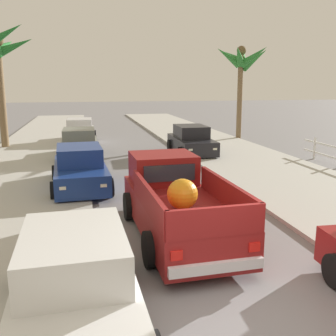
{
  "coord_description": "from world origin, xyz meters",
  "views": [
    {
      "loc": [
        -2.66,
        -4.99,
        3.69
      ],
      "look_at": [
        -0.19,
        6.09,
        1.2
      ],
      "focal_mm": 40.92,
      "sensor_mm": 36.0,
      "label": 1
    }
  ],
  "objects": [
    {
      "name": "car_left_near",
      "position": [
        -2.86,
        20.16,
        0.71
      ],
      "size": [
        2.11,
        4.3,
        1.54
      ],
      "color": "silver",
      "rests_on": "ground"
    },
    {
      "name": "curb_right",
      "position": [
        3.9,
        12.0,
        0.05
      ],
      "size": [
        0.16,
        60.0,
        0.1
      ],
      "primitive_type": "cube",
      "color": "silver",
      "rests_on": "ground"
    },
    {
      "name": "car_right_far",
      "position": [
        -2.88,
        14.56,
        0.71
      ],
      "size": [
        2.04,
        4.27,
        1.54
      ],
      "color": "slate",
      "rests_on": "ground"
    },
    {
      "name": "pickup_truck",
      "position": [
        -0.49,
        3.87,
        0.79
      ],
      "size": [
        2.32,
        5.26,
        1.8
      ],
      "color": "maroon",
      "rests_on": "ground"
    },
    {
      "name": "curb_left",
      "position": [
        -3.9,
        12.0,
        0.05
      ],
      "size": [
        0.16,
        60.0,
        0.1
      ],
      "primitive_type": "cube",
      "color": "silver",
      "rests_on": "ground"
    },
    {
      "name": "sidewalk_right",
      "position": [
        5.08,
        12.0,
        0.06
      ],
      "size": [
        5.18,
        60.0,
        0.12
      ],
      "primitive_type": "cube",
      "color": "#B2AFA8",
      "rests_on": "ground"
    },
    {
      "name": "ground_plane",
      "position": [
        0.0,
        0.0,
        0.0
      ],
      "size": [
        160.0,
        160.0,
        0.0
      ],
      "primitive_type": "plane",
      "color": "slate"
    },
    {
      "name": "sidewalk_left",
      "position": [
        -5.08,
        12.0,
        0.06
      ],
      "size": [
        5.18,
        60.0,
        0.12
      ],
      "primitive_type": "cube",
      "color": "#B2AFA8",
      "rests_on": "ground"
    },
    {
      "name": "car_right_near",
      "position": [
        2.99,
        14.61,
        0.71
      ],
      "size": [
        2.07,
        4.28,
        1.54
      ],
      "color": "black",
      "rests_on": "ground"
    },
    {
      "name": "palm_tree_right_back",
      "position": [
        7.78,
        19.48,
        5.11
      ],
      "size": [
        3.9,
        3.91,
        6.21
      ],
      "color": "brown",
      "rests_on": "ground"
    },
    {
      "name": "car_left_far",
      "position": [
        -2.88,
        0.46,
        0.71
      ],
      "size": [
        2.1,
        4.29,
        1.54
      ],
      "color": "silver",
      "rests_on": "ground"
    },
    {
      "name": "car_left_mid",
      "position": [
        -2.83,
        8.77,
        0.71
      ],
      "size": [
        2.17,
        4.32,
        1.54
      ],
      "color": "navy",
      "rests_on": "ground"
    }
  ]
}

